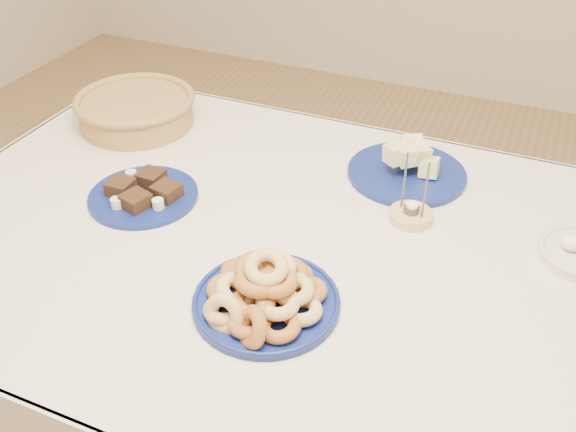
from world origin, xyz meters
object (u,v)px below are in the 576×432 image
(donut_platter, at_px, (264,294))
(melon_plate, at_px, (409,165))
(dining_table, at_px, (297,279))
(wicker_basket, at_px, (136,109))
(candle_holder, at_px, (411,214))
(brownie_plate, at_px, (143,194))

(donut_platter, relative_size, melon_plate, 1.00)
(dining_table, bearing_deg, wicker_basket, 152.88)
(dining_table, height_order, wicker_basket, wicker_basket)
(candle_holder, bearing_deg, dining_table, -139.65)
(candle_holder, bearing_deg, donut_platter, -115.47)
(melon_plate, distance_m, wicker_basket, 0.75)
(wicker_basket, bearing_deg, brownie_plate, -53.99)
(wicker_basket, distance_m, candle_holder, 0.82)
(melon_plate, height_order, candle_holder, candle_holder)
(dining_table, bearing_deg, brownie_plate, 178.84)
(brownie_plate, height_order, wicker_basket, wicker_basket)
(wicker_basket, bearing_deg, donut_platter, -39.49)
(donut_platter, relative_size, wicker_basket, 1.00)
(melon_plate, xyz_separation_m, brownie_plate, (-0.53, -0.34, -0.02))
(donut_platter, distance_m, candle_holder, 0.42)
(donut_platter, bearing_deg, melon_plate, 77.10)
(donut_platter, distance_m, wicker_basket, 0.81)
(dining_table, relative_size, brownie_plate, 5.33)
(brownie_plate, bearing_deg, wicker_basket, 126.01)
(dining_table, height_order, candle_holder, candle_holder)
(melon_plate, relative_size, candle_holder, 2.18)
(donut_platter, height_order, melon_plate, donut_platter)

